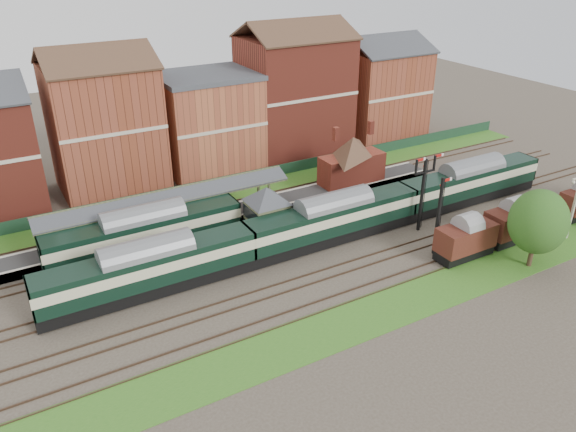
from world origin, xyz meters
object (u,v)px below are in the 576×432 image
platform_railcar (145,233)px  signal_box (267,213)px  goods_van_a (466,239)px  dmu_train (334,219)px  semaphore_bracket (423,190)px

platform_railcar → signal_box: bearing=-15.8°
signal_box → platform_railcar: 11.94m
signal_box → goods_van_a: 19.34m
dmu_train → goods_van_a: (9.10, -9.00, -0.51)m
signal_box → dmu_train: 6.70m
goods_van_a → platform_railcar: bearing=149.6°
dmu_train → platform_railcar: 18.47m
platform_railcar → dmu_train: bearing=-20.6°
signal_box → dmu_train: bearing=-29.2°
semaphore_bracket → dmu_train: 9.77m
semaphore_bracket → platform_railcar: bearing=161.2°
signal_box → dmu_train: signal_box is taller
signal_box → goods_van_a: signal_box is taller
semaphore_bracket → platform_railcar: (-26.51, 9.00, -2.09)m
dmu_train → goods_van_a: 12.81m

